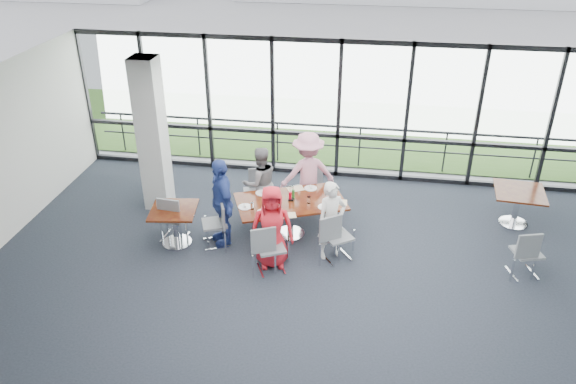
# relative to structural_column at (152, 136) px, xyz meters

# --- Properties ---
(floor) EXTENTS (12.00, 10.00, 0.02)m
(floor) POSITION_rel_structural_column_xyz_m (3.60, -3.00, -1.61)
(floor) COLOR #1E252D
(floor) RESTS_ON ground
(ceiling) EXTENTS (12.00, 10.00, 0.04)m
(ceiling) POSITION_rel_structural_column_xyz_m (3.60, -3.00, 1.60)
(ceiling) COLOR silver
(ceiling) RESTS_ON ground
(curtain_wall_back) EXTENTS (12.00, 0.10, 3.20)m
(curtain_wall_back) POSITION_rel_structural_column_xyz_m (3.60, 2.00, 0.00)
(curtain_wall_back) COLOR white
(curtain_wall_back) RESTS_ON ground
(structural_column) EXTENTS (0.50, 0.50, 3.20)m
(structural_column) POSITION_rel_structural_column_xyz_m (0.00, 0.00, 0.00)
(structural_column) COLOR silver
(structural_column) RESTS_ON ground
(apron) EXTENTS (80.00, 70.00, 0.02)m
(apron) POSITION_rel_structural_column_xyz_m (3.60, 7.00, -1.62)
(apron) COLOR gray
(apron) RESTS_ON ground
(grass_strip) EXTENTS (80.00, 5.00, 0.01)m
(grass_strip) POSITION_rel_structural_column_xyz_m (3.60, 5.00, -1.59)
(grass_strip) COLOR #32591A
(grass_strip) RESTS_ON ground
(guard_rail) EXTENTS (12.00, 0.06, 0.06)m
(guard_rail) POSITION_rel_structural_column_xyz_m (3.60, 2.60, -1.10)
(guard_rail) COLOR #2D2D33
(guard_rail) RESTS_ON ground
(main_table) EXTENTS (2.30, 1.80, 0.75)m
(main_table) POSITION_rel_structural_column_xyz_m (2.93, -0.72, -0.97)
(main_table) COLOR #3A100B
(main_table) RESTS_ON ground
(side_table_left) EXTENTS (0.95, 0.95, 0.75)m
(side_table_left) POSITION_rel_structural_column_xyz_m (0.83, -1.37, -0.97)
(side_table_left) COLOR #3A100B
(side_table_left) RESTS_ON ground
(side_table_right) EXTENTS (1.02, 1.02, 0.75)m
(side_table_right) POSITION_rel_structural_column_xyz_m (7.32, 0.37, -0.95)
(side_table_right) COLOR #3A100B
(side_table_right) RESTS_ON ground
(diner_near_left) EXTENTS (0.85, 0.65, 1.56)m
(diner_near_left) POSITION_rel_structural_column_xyz_m (2.76, -1.74, -0.82)
(diner_near_left) COLOR red
(diner_near_left) RESTS_ON ground
(diner_near_right) EXTENTS (0.68, 0.63, 1.50)m
(diner_near_right) POSITION_rel_structural_column_xyz_m (3.76, -1.32, -0.85)
(diner_near_right) COLOR silver
(diner_near_right) RESTS_ON ground
(diner_far_left) EXTENTS (0.88, 0.78, 1.53)m
(diner_far_left) POSITION_rel_structural_column_xyz_m (2.22, -0.12, -0.83)
(diner_far_left) COLOR slate
(diner_far_left) RESTS_ON ground
(diner_far_right) EXTENTS (1.28, 0.98, 1.77)m
(diner_far_right) POSITION_rel_structural_column_xyz_m (3.14, 0.22, -0.72)
(diner_far_right) COLOR pink
(diner_far_right) RESTS_ON ground
(diner_end) EXTENTS (1.00, 1.15, 1.73)m
(diner_end) POSITION_rel_structural_column_xyz_m (1.70, -1.14, -0.74)
(diner_end) COLOR navy
(diner_end) RESTS_ON ground
(chair_main_nl) EXTENTS (0.61, 0.61, 0.94)m
(chair_main_nl) POSITION_rel_structural_column_xyz_m (2.77, -1.93, -1.13)
(chair_main_nl) COLOR slate
(chair_main_nl) RESTS_ON ground
(chair_main_nr) EXTENTS (0.64, 0.64, 0.94)m
(chair_main_nr) POSITION_rel_structural_column_xyz_m (3.89, -1.39, -1.13)
(chair_main_nr) COLOR slate
(chair_main_nr) RESTS_ON ground
(chair_main_fl) EXTENTS (0.53, 0.53, 0.88)m
(chair_main_fl) POSITION_rel_structural_column_xyz_m (2.05, 0.07, -1.16)
(chair_main_fl) COLOR slate
(chair_main_fl) RESTS_ON ground
(chair_main_fr) EXTENTS (0.61, 0.61, 0.89)m
(chair_main_fr) POSITION_rel_structural_column_xyz_m (3.11, 0.39, -1.15)
(chair_main_fr) COLOR slate
(chair_main_fr) RESTS_ON ground
(chair_main_end) EXTENTS (0.59, 0.59, 0.92)m
(chair_main_end) POSITION_rel_structural_column_xyz_m (1.58, -1.28, -1.14)
(chair_main_end) COLOR slate
(chair_main_end) RESTS_ON ground
(chair_spare_la) EXTENTS (0.51, 0.51, 0.95)m
(chair_spare_la) POSITION_rel_structural_column_xyz_m (0.74, -1.21, -1.13)
(chair_spare_la) COLOR slate
(chair_spare_la) RESTS_ON ground
(chair_spare_lb) EXTENTS (0.57, 0.57, 0.95)m
(chair_spare_lb) POSITION_rel_structural_column_xyz_m (-0.15, 0.30, -1.13)
(chair_spare_lb) COLOR slate
(chair_spare_lb) RESTS_ON ground
(chair_spare_r) EXTENTS (0.56, 0.56, 0.92)m
(chair_spare_r) POSITION_rel_structural_column_xyz_m (7.15, -1.36, -1.14)
(chair_spare_r) COLOR slate
(chair_spare_r) RESTS_ON ground
(plate_nl) EXTENTS (0.25, 0.25, 0.01)m
(plate_nl) POSITION_rel_structural_column_xyz_m (2.51, -1.23, -0.84)
(plate_nl) COLOR white
(plate_nl) RESTS_ON main_table
(plate_nr) EXTENTS (0.25, 0.25, 0.01)m
(plate_nr) POSITION_rel_structural_column_xyz_m (3.59, -0.86, -0.84)
(plate_nr) COLOR white
(plate_nr) RESTS_ON main_table
(plate_fl) EXTENTS (0.26, 0.26, 0.01)m
(plate_fl) POSITION_rel_structural_column_xyz_m (2.34, -0.51, -0.84)
(plate_fl) COLOR white
(plate_fl) RESTS_ON main_table
(plate_fr) EXTENTS (0.25, 0.25, 0.01)m
(plate_fr) POSITION_rel_structural_column_xyz_m (3.25, -0.17, -0.84)
(plate_fr) COLOR white
(plate_fr) RESTS_ON main_table
(plate_end) EXTENTS (0.25, 0.25, 0.01)m
(plate_end) POSITION_rel_structural_column_xyz_m (2.13, -1.09, -0.84)
(plate_end) COLOR white
(plate_end) RESTS_ON main_table
(tumbler_a) EXTENTS (0.08, 0.08, 0.15)m
(tumbler_a) POSITION_rel_structural_column_xyz_m (2.77, -1.10, -0.77)
(tumbler_a) COLOR white
(tumbler_a) RESTS_ON main_table
(tumbler_b) EXTENTS (0.07, 0.07, 0.13)m
(tumbler_b) POSITION_rel_structural_column_xyz_m (3.28, -0.75, -0.78)
(tumbler_b) COLOR white
(tumbler_b) RESTS_ON main_table
(tumbler_c) EXTENTS (0.07, 0.07, 0.15)m
(tumbler_c) POSITION_rel_structural_column_xyz_m (2.90, -0.40, -0.78)
(tumbler_c) COLOR white
(tumbler_c) RESTS_ON main_table
(tumbler_d) EXTENTS (0.07, 0.07, 0.13)m
(tumbler_d) POSITION_rel_structural_column_xyz_m (2.28, -1.13, -0.78)
(tumbler_d) COLOR white
(tumbler_d) RESTS_ON main_table
(menu_a) EXTENTS (0.34, 0.28, 0.00)m
(menu_a) POSITION_rel_structural_column_xyz_m (2.96, -1.26, -0.85)
(menu_a) COLOR white
(menu_a) RESTS_ON main_table
(menu_b) EXTENTS (0.34, 0.25, 0.00)m
(menu_b) POSITION_rel_structural_column_xyz_m (3.84, -0.64, -0.85)
(menu_b) COLOR white
(menu_b) RESTS_ON main_table
(menu_c) EXTENTS (0.39, 0.35, 0.00)m
(menu_c) POSITION_rel_structural_column_xyz_m (2.96, -0.22, -0.85)
(menu_c) COLOR white
(menu_c) RESTS_ON main_table
(condiment_caddy) EXTENTS (0.10, 0.07, 0.04)m
(condiment_caddy) POSITION_rel_structural_column_xyz_m (2.94, -0.71, -0.83)
(condiment_caddy) COLOR black
(condiment_caddy) RESTS_ON main_table
(ketchup_bottle) EXTENTS (0.06, 0.06, 0.18)m
(ketchup_bottle) POSITION_rel_structural_column_xyz_m (2.92, -0.71, -0.76)
(ketchup_bottle) COLOR #B80218
(ketchup_bottle) RESTS_ON main_table
(green_bottle) EXTENTS (0.05, 0.05, 0.20)m
(green_bottle) POSITION_rel_structural_column_xyz_m (2.97, -0.65, -0.75)
(green_bottle) COLOR #236E26
(green_bottle) RESTS_ON main_table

